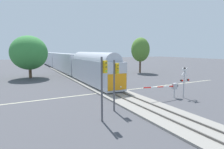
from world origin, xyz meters
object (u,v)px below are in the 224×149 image
(crossing_gate_near, at_px, (172,87))
(crossing_signal_mast, at_px, (184,79))
(traffic_signal_near_left, at_px, (103,79))
(maple_right_background, at_px, (140,50))
(commuter_train, at_px, (65,62))
(traffic_signal_median, at_px, (116,77))
(oak_behind_train, at_px, (29,53))

(crossing_gate_near, relative_size, crossing_signal_mast, 1.38)
(traffic_signal_near_left, bearing_deg, maple_right_background, 48.67)
(commuter_train, relative_size, crossing_signal_mast, 16.55)
(traffic_signal_median, relative_size, maple_right_background, 0.54)
(commuter_train, xyz_separation_m, maple_right_background, (16.68, -11.65, 3.20))
(commuter_train, height_order, traffic_signal_near_left, commuter_train)
(commuter_train, distance_m, crossing_gate_near, 34.38)
(commuter_train, relative_size, oak_behind_train, 7.14)
(commuter_train, xyz_separation_m, traffic_signal_median, (-3.24, -34.88, 0.55))
(traffic_signal_near_left, relative_size, maple_right_background, 0.58)
(crossing_gate_near, xyz_separation_m, maple_right_background, (11.76, 22.35, 4.52))
(oak_behind_train, bearing_deg, commuter_train, 42.27)
(traffic_signal_near_left, relative_size, oak_behind_train, 0.60)
(traffic_signal_median, xyz_separation_m, maple_right_background, (19.92, 23.23, 2.66))
(commuter_train, height_order, crossing_gate_near, commuter_train)
(commuter_train, relative_size, maple_right_background, 6.96)
(crossing_signal_mast, bearing_deg, maple_right_background, 65.85)
(oak_behind_train, relative_size, maple_right_background, 0.97)
(crossing_signal_mast, height_order, oak_behind_train, oak_behind_train)
(crossing_gate_near, distance_m, traffic_signal_median, 8.41)
(crossing_gate_near, height_order, traffic_signal_median, traffic_signal_median)
(commuter_train, xyz_separation_m, crossing_gate_near, (4.92, -34.00, -1.31))
(commuter_train, distance_m, oak_behind_train, 12.63)
(traffic_signal_near_left, bearing_deg, crossing_signal_mast, 10.18)
(traffic_signal_median, xyz_separation_m, traffic_signal_near_left, (-2.09, -1.80, 0.26))
(crossing_signal_mast, distance_m, oak_behind_train, 30.65)
(crossing_signal_mast, xyz_separation_m, traffic_signal_near_left, (-11.73, -2.11, 1.22))
(traffic_signal_near_left, distance_m, oak_behind_train, 28.66)
(commuter_train, height_order, crossing_signal_mast, commuter_train)
(traffic_signal_near_left, distance_m, maple_right_background, 33.41)
(commuter_train, xyz_separation_m, traffic_signal_near_left, (-5.33, -36.68, 0.81))
(traffic_signal_near_left, bearing_deg, crossing_gate_near, 14.62)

